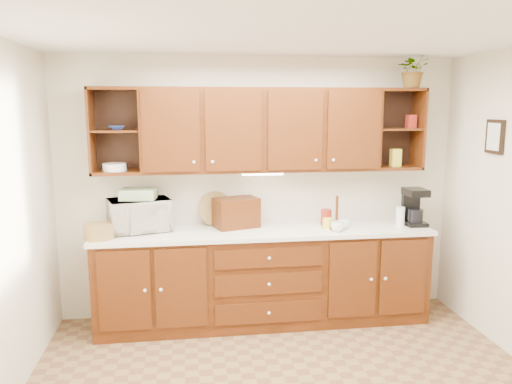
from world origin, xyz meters
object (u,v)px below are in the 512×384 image
object	(u,v)px
bread_box	(236,213)
microwave	(139,215)
coffee_maker	(414,207)
potted_plant	(413,69)

from	to	relation	value
bread_box	microwave	bearing A→B (deg)	162.69
bread_box	coffee_maker	size ratio (longest dim) A/B	1.12
microwave	potted_plant	distance (m)	2.99
microwave	bread_box	distance (m)	0.93
bread_box	potted_plant	bearing A→B (deg)	-20.13
coffee_maker	potted_plant	bearing A→B (deg)	119.69
microwave	potted_plant	size ratio (longest dim) A/B	1.58
microwave	potted_plant	bearing A→B (deg)	-18.11
microwave	bread_box	bearing A→B (deg)	-16.28
potted_plant	microwave	bearing A→B (deg)	179.23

